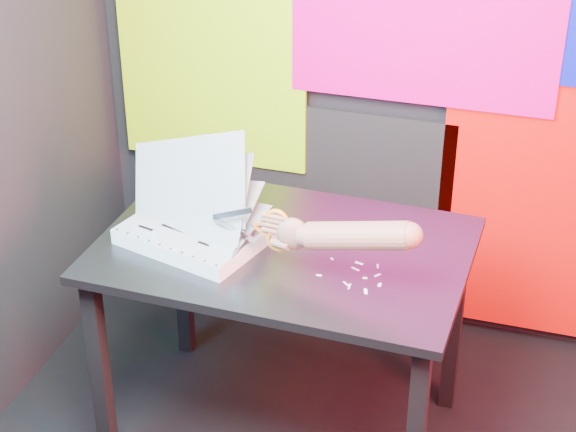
% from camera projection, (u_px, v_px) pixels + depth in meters
% --- Properties ---
extents(room, '(3.01, 3.01, 2.71)m').
position_uv_depth(room, '(421.00, 198.00, 2.00)').
color(room, black).
rests_on(room, ground).
extents(backdrop, '(2.88, 0.05, 2.08)m').
position_uv_depth(backdrop, '(507.00, 110.00, 3.39)').
color(backdrop, red).
rests_on(backdrop, ground).
extents(work_table, '(1.16, 0.78, 0.75)m').
position_uv_depth(work_table, '(284.00, 272.00, 3.03)').
color(work_table, black).
rests_on(work_table, ground).
extents(printout_stack, '(0.49, 0.41, 0.38)m').
position_uv_depth(printout_stack, '(194.00, 231.00, 3.00)').
color(printout_stack, silver).
rests_on(printout_stack, work_table).
extents(scissors, '(0.25, 0.03, 0.14)m').
position_uv_depth(scissors, '(272.00, 229.00, 2.81)').
color(scissors, '#B4B6BC').
rests_on(scissors, printout_stack).
extents(hand_forearm, '(0.47, 0.11, 0.16)m').
position_uv_depth(hand_forearm, '(347.00, 235.00, 2.72)').
color(hand_forearm, '#8C5D4A').
rests_on(hand_forearm, work_table).
extents(paper_clippings, '(0.20, 0.17, 0.00)m').
position_uv_depth(paper_clippings, '(359.00, 276.00, 2.83)').
color(paper_clippings, white).
rests_on(paper_clippings, work_table).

